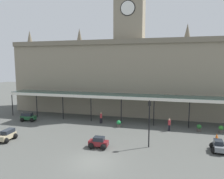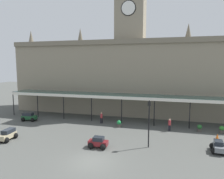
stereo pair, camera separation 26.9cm
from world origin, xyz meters
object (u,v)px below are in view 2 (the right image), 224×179
at_px(pedestrian_crossing_forecourt, 101,117).
at_px(victorian_lamppost, 149,119).
at_px(traffic_cone, 217,137).
at_px(planter_forecourt_centre, 119,124).
at_px(car_maroon_sedan, 98,143).
at_px(planter_near_kerb, 222,129).
at_px(car_green_estate, 29,117).
at_px(pedestrian_beside_cars, 169,124).
at_px(car_grey_sedan, 218,147).
at_px(planter_by_canopy, 200,128).
at_px(car_beige_estate, 8,135).

bearing_deg(pedestrian_crossing_forecourt, victorian_lamppost, -43.86).
bearing_deg(pedestrian_crossing_forecourt, traffic_cone, -10.69).
xyz_separation_m(pedestrian_crossing_forecourt, planter_forecourt_centre, (2.96, -1.18, -0.42)).
bearing_deg(car_maroon_sedan, planter_near_kerb, 31.49).
xyz_separation_m(car_maroon_sedan, planter_near_kerb, (13.79, 8.45, -0.01)).
bearing_deg(car_green_estate, planter_near_kerb, 2.72).
relative_size(pedestrian_beside_cars, victorian_lamppost, 0.33).
bearing_deg(car_grey_sedan, car_maroon_sedan, -170.29).
distance_m(car_maroon_sedan, traffic_cone, 14.05).
relative_size(car_grey_sedan, planter_near_kerb, 2.21).
bearing_deg(traffic_cone, planter_by_canopy, 123.50).
bearing_deg(pedestrian_beside_cars, victorian_lamppost, -109.78).
distance_m(car_green_estate, pedestrian_beside_cars, 21.15).
xyz_separation_m(car_maroon_sedan, car_beige_estate, (-10.89, -0.65, 0.06)).
relative_size(car_grey_sedan, planter_forecourt_centre, 2.21).
distance_m(pedestrian_crossing_forecourt, planter_near_kerb, 16.26).
relative_size(pedestrian_crossing_forecourt, traffic_cone, 2.48).
bearing_deg(car_grey_sedan, planter_near_kerb, 74.53).
height_order(traffic_cone, planter_forecourt_centre, planter_forecourt_centre).
bearing_deg(pedestrian_crossing_forecourt, pedestrian_beside_cars, -6.88).
bearing_deg(planter_near_kerb, planter_by_canopy, -177.48).
distance_m(car_grey_sedan, planter_by_canopy, 6.33).
xyz_separation_m(car_beige_estate, pedestrian_beside_cars, (18.22, 8.24, 0.34)).
distance_m(victorian_lamppost, planter_near_kerb, 11.43).
bearing_deg(planter_forecourt_centre, pedestrian_crossing_forecourt, 158.26).
distance_m(pedestrian_beside_cars, planter_by_canopy, 3.91).
bearing_deg(car_maroon_sedan, planter_by_canopy, 36.78).
bearing_deg(planter_by_canopy, traffic_cone, -56.50).
bearing_deg(car_green_estate, traffic_cone, -2.66).
bearing_deg(victorian_lamppost, planter_forecourt_centre, 127.16).
relative_size(pedestrian_crossing_forecourt, pedestrian_beside_cars, 1.00).
distance_m(car_grey_sedan, planter_forecourt_centre, 12.79).
bearing_deg(car_green_estate, planter_forecourt_centre, 1.83).
bearing_deg(planter_by_canopy, car_green_estate, -177.26).
distance_m(planter_by_canopy, planter_forecourt_centre, 10.68).
height_order(car_maroon_sedan, traffic_cone, car_maroon_sedan).
bearing_deg(car_green_estate, car_grey_sedan, -11.12).
bearing_deg(car_beige_estate, planter_near_kerb, 20.23).
bearing_deg(car_beige_estate, victorian_lamppost, 7.55).
bearing_deg(pedestrian_crossing_forecourt, planter_forecourt_centre, -21.74).
bearing_deg(traffic_cone, car_green_estate, 177.34).
xyz_separation_m(car_green_estate, pedestrian_beside_cars, (21.14, 0.45, 0.34)).
distance_m(pedestrian_crossing_forecourt, traffic_cone, 15.49).
distance_m(car_green_estate, planter_forecourt_centre, 14.31).
bearing_deg(pedestrian_crossing_forecourt, car_beige_estate, -131.82).
height_order(car_beige_estate, car_grey_sedan, car_beige_estate).
xyz_separation_m(car_beige_estate, pedestrian_crossing_forecourt, (8.43, 9.42, 0.34)).
bearing_deg(planter_near_kerb, victorian_lamppost, -141.16).
height_order(pedestrian_crossing_forecourt, pedestrian_beside_cars, same).
height_order(car_grey_sedan, traffic_cone, car_grey_sedan).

